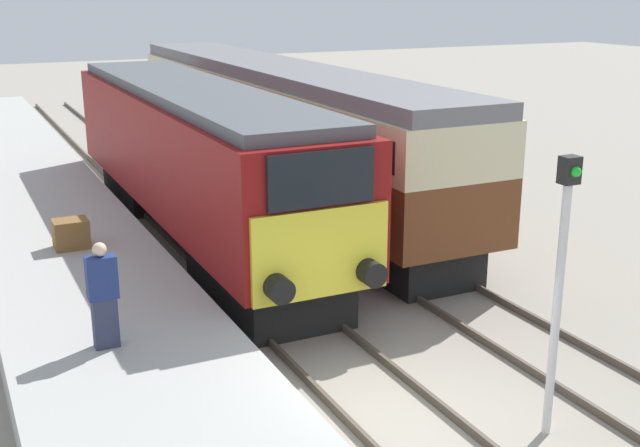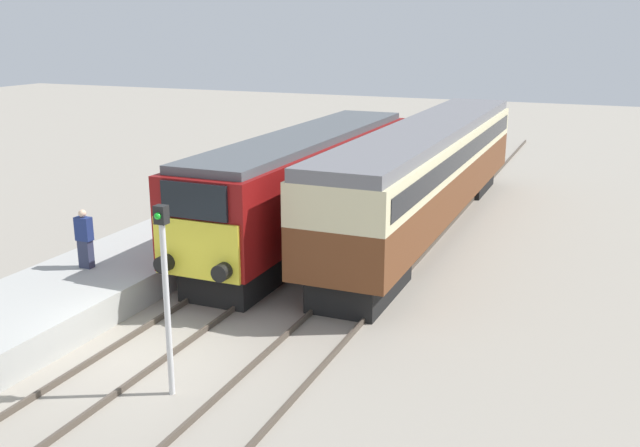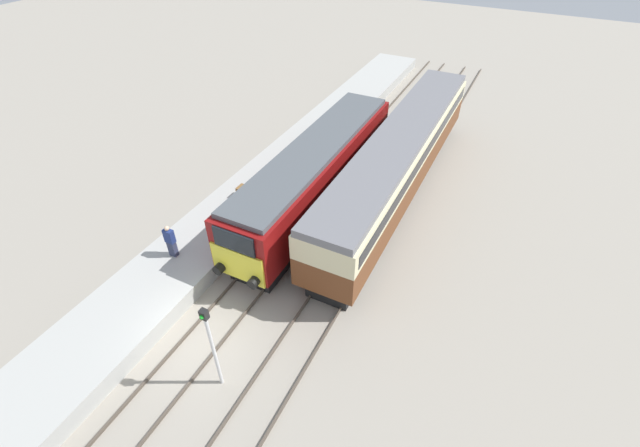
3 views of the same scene
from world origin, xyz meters
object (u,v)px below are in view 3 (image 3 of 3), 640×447
object	(u,v)px
locomotive	(316,174)
person_on_platform	(171,241)
passenger_carriage	(399,157)
luggage_crate	(245,192)
signal_post	(212,343)

from	to	relation	value
locomotive	person_on_platform	size ratio (longest dim) A/B	8.69
passenger_carriage	luggage_crate	world-z (taller)	passenger_carriage
luggage_crate	passenger_carriage	bearing A→B (deg)	36.35
locomotive	luggage_crate	world-z (taller)	locomotive
person_on_platform	signal_post	world-z (taller)	signal_post
signal_post	locomotive	bearing A→B (deg)	99.04
person_on_platform	luggage_crate	xyz separation A→B (m)	(0.32, 5.10, -0.51)
locomotive	person_on_platform	distance (m)	7.80
locomotive	person_on_platform	world-z (taller)	locomotive
person_on_platform	signal_post	size ratio (longest dim) A/B	0.42
locomotive	signal_post	distance (m)	10.82
locomotive	passenger_carriage	size ratio (longest dim) A/B	0.77
locomotive	person_on_platform	xyz separation A→B (m)	(-3.57, -6.91, -0.50)
passenger_carriage	person_on_platform	xyz separation A→B (m)	(-6.97, -10.00, -0.75)
locomotive	luggage_crate	size ratio (longest dim) A/B	20.41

